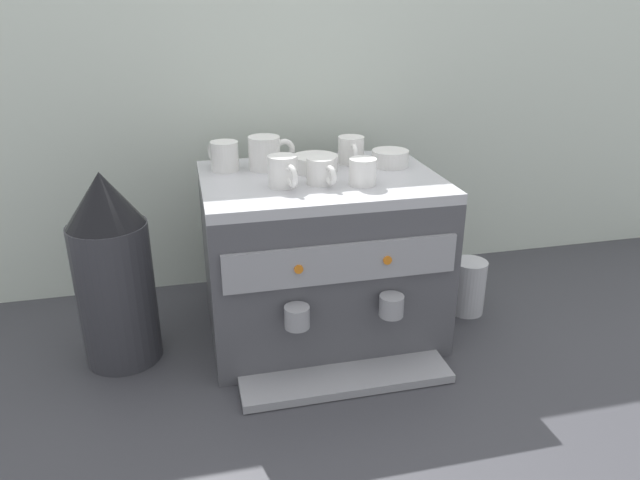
# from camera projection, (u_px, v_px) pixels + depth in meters

# --- Properties ---
(ground_plane) EXTENTS (4.00, 4.00, 0.00)m
(ground_plane) POSITION_uv_depth(u_px,v_px,m) (320.00, 326.00, 1.60)
(ground_plane) COLOR #38383D
(tiled_backsplash_wall) EXTENTS (2.80, 0.03, 0.99)m
(tiled_backsplash_wall) POSITION_uv_depth(u_px,v_px,m) (292.00, 118.00, 1.72)
(tiled_backsplash_wall) COLOR silver
(tiled_backsplash_wall) RESTS_ON ground_plane
(espresso_machine) EXTENTS (0.57, 0.53, 0.42)m
(espresso_machine) POSITION_uv_depth(u_px,v_px,m) (320.00, 256.00, 1.51)
(espresso_machine) COLOR #4C4C51
(espresso_machine) RESTS_ON ground_plane
(ceramic_cup_0) EXTENTS (0.12, 0.08, 0.08)m
(ceramic_cup_0) POSITION_uv_depth(u_px,v_px,m) (266.00, 153.00, 1.48)
(ceramic_cup_0) COLOR white
(ceramic_cup_0) RESTS_ON espresso_machine
(ceramic_cup_1) EXTENTS (0.07, 0.09, 0.06)m
(ceramic_cup_1) POSITION_uv_depth(u_px,v_px,m) (363.00, 171.00, 1.36)
(ceramic_cup_1) COLOR white
(ceramic_cup_1) RESTS_ON espresso_machine
(ceramic_cup_2) EXTENTS (0.07, 0.10, 0.06)m
(ceramic_cup_2) POSITION_uv_depth(u_px,v_px,m) (322.00, 171.00, 1.37)
(ceramic_cup_2) COLOR white
(ceramic_cup_2) RESTS_ON espresso_machine
(ceramic_cup_3) EXTENTS (0.07, 0.11, 0.07)m
(ceramic_cup_3) POSITION_uv_depth(u_px,v_px,m) (283.00, 172.00, 1.34)
(ceramic_cup_3) COLOR white
(ceramic_cup_3) RESTS_ON espresso_machine
(ceramic_cup_4) EXTENTS (0.07, 0.10, 0.07)m
(ceramic_cup_4) POSITION_uv_depth(u_px,v_px,m) (224.00, 156.00, 1.47)
(ceramic_cup_4) COLOR white
(ceramic_cup_4) RESTS_ON espresso_machine
(ceramic_cup_5) EXTENTS (0.07, 0.11, 0.07)m
(ceramic_cup_5) POSITION_uv_depth(u_px,v_px,m) (351.00, 150.00, 1.53)
(ceramic_cup_5) COLOR white
(ceramic_cup_5) RESTS_ON espresso_machine
(ceramic_bowl_0) EXTENTS (0.09, 0.09, 0.04)m
(ceramic_bowl_0) POSITION_uv_depth(u_px,v_px,m) (390.00, 159.00, 1.51)
(ceramic_bowl_0) COLOR white
(ceramic_bowl_0) RESTS_ON espresso_machine
(ceramic_bowl_1) EXTENTS (0.11, 0.11, 0.04)m
(ceramic_bowl_1) POSITION_uv_depth(u_px,v_px,m) (316.00, 163.00, 1.48)
(ceramic_bowl_1) COLOR white
(ceramic_bowl_1) RESTS_ON espresso_machine
(coffee_grinder) EXTENTS (0.18, 0.18, 0.47)m
(coffee_grinder) POSITION_uv_depth(u_px,v_px,m) (113.00, 271.00, 1.37)
(coffee_grinder) COLOR #333338
(coffee_grinder) RESTS_ON ground_plane
(milk_pitcher) EXTENTS (0.09, 0.09, 0.15)m
(milk_pitcher) POSITION_uv_depth(u_px,v_px,m) (468.00, 287.00, 1.64)
(milk_pitcher) COLOR #B7B7BC
(milk_pitcher) RESTS_ON ground_plane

